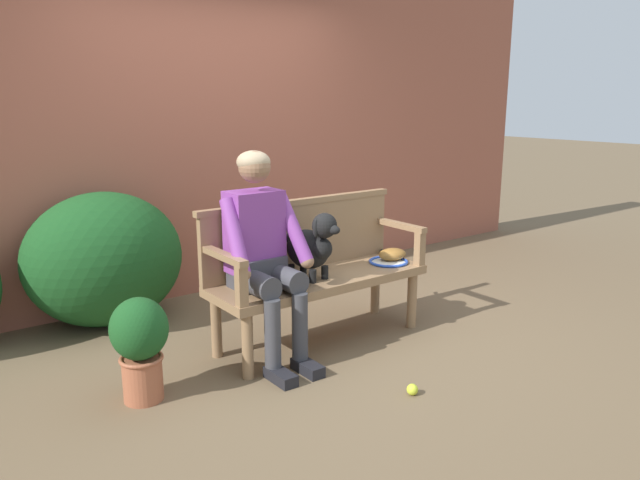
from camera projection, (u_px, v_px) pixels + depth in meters
name	position (u px, v px, depth m)	size (l,w,h in m)	color
ground_plane	(320.00, 341.00, 4.25)	(40.00, 40.00, 0.00)	brown
brick_garden_fence	(204.00, 130.00, 5.21)	(8.00, 0.30, 2.77)	#9E5642
hedge_bush_far_left	(104.00, 259.00, 4.47)	(1.16, 0.94, 1.00)	#194C1E
garden_bench	(320.00, 285.00, 4.15)	(1.55, 0.52, 0.48)	#93704C
bench_backrest	(300.00, 233.00, 4.26)	(1.59, 0.06, 0.50)	#93704C
bench_armrest_left_end	(230.00, 268.00, 3.59)	(0.06, 0.52, 0.28)	#93704C
bench_armrest_right_end	(407.00, 235.00, 4.45)	(0.06, 0.52, 0.28)	#93704C
person_seated	(262.00, 248.00, 3.79)	(0.56, 0.66, 1.35)	black
dog_on_bench	(312.00, 245.00, 4.01)	(0.28, 0.46, 0.46)	black
tennis_racket	(388.00, 261.00, 4.48)	(0.45, 0.55, 0.03)	blue
baseball_glove	(392.00, 254.00, 4.51)	(0.22, 0.17, 0.09)	#9E6B2D
tennis_ball	(412.00, 390.00, 3.47)	(0.07, 0.07, 0.07)	#CCDB33
potted_plant	(140.00, 342.00, 3.34)	(0.32, 0.32, 0.60)	#A85B3D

